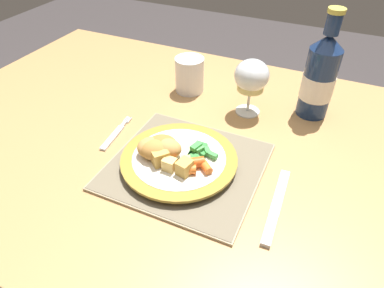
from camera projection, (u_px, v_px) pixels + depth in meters
dining_table at (195, 167)px, 0.84m from camera, size 1.40×0.89×0.74m
placemat at (186, 166)px, 0.71m from camera, size 0.31×0.29×0.01m
dinner_plate at (179, 160)px, 0.71m from camera, size 0.24×0.24×0.02m
breaded_croquettes at (159, 148)px, 0.69m from camera, size 0.10×0.10×0.04m
green_beans_pile at (198, 152)px, 0.70m from camera, size 0.06×0.06×0.02m
glazed_carrots at (190, 165)px, 0.67m from camera, size 0.10×0.06×0.02m
fork at (115, 135)px, 0.79m from camera, size 0.03×0.13×0.01m
table_knife at (275, 212)px, 0.62m from camera, size 0.03×0.19×0.01m
wine_glass at (251, 78)px, 0.81m from camera, size 0.08×0.08×0.14m
bottle at (320, 77)px, 0.81m from camera, size 0.08×0.08×0.26m
roast_potatoes at (172, 162)px, 0.67m from camera, size 0.09×0.05×0.03m
drinking_cup at (190, 74)px, 0.93m from camera, size 0.08×0.08×0.10m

